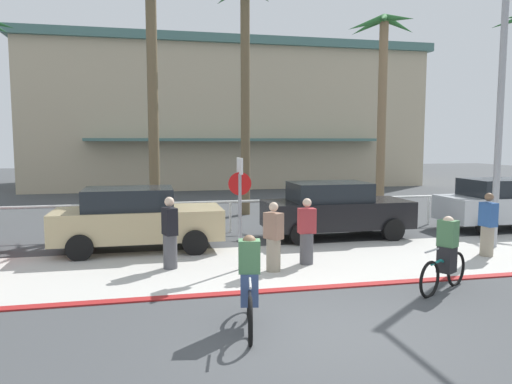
{
  "coord_description": "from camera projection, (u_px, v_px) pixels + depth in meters",
  "views": [
    {
      "loc": [
        -2.54,
        -6.83,
        2.94
      ],
      "look_at": [
        0.29,
        6.0,
        1.56
      ],
      "focal_mm": 34.33,
      "sensor_mm": 36.0,
      "label": 1
    }
  ],
  "objects": [
    {
      "name": "stop_sign_bike_lane",
      "position": [
        240.0,
        197.0,
        10.97
      ],
      "size": [
        0.52,
        0.56,
        2.56
      ],
      "color": "gray",
      "rests_on": "ground"
    },
    {
      "name": "palm_tree_3",
      "position": [
        150.0,
        46.0,
        16.34
      ],
      "size": [
        2.81,
        3.3,
        8.56
      ],
      "color": "brown",
      "rests_on": "ground"
    },
    {
      "name": "car_tan_1",
      "position": [
        137.0,
        218.0,
        13.06
      ],
      "size": [
        4.4,
        2.02,
        1.69
      ],
      "color": "tan",
      "rests_on": "ground"
    },
    {
      "name": "pedestrian_2",
      "position": [
        307.0,
        234.0,
        11.57
      ],
      "size": [
        0.41,
        0.33,
        1.59
      ],
      "color": "#4C4C51",
      "rests_on": "ground"
    },
    {
      "name": "car_silver_3",
      "position": [
        505.0,
        203.0,
        16.2
      ],
      "size": [
        4.4,
        2.02,
        1.69
      ],
      "color": "#B2B7BC",
      "rests_on": "ground"
    },
    {
      "name": "building_backdrop",
      "position": [
        224.0,
        117.0,
        33.86
      ],
      "size": [
        25.27,
        11.55,
        9.1
      ],
      "color": "#BCAD8E",
      "rests_on": "ground"
    },
    {
      "name": "curb_paint",
      "position": [
        283.0,
        290.0,
        9.62
      ],
      "size": [
        44.0,
        0.24,
        0.03
      ],
      "primitive_type": "cube",
      "color": "maroon",
      "rests_on": "ground"
    },
    {
      "name": "pedestrian_1",
      "position": [
        170.0,
        236.0,
        11.16
      ],
      "size": [
        0.4,
        0.46,
        1.67
      ],
      "color": "#4C4C51",
      "rests_on": "ground"
    },
    {
      "name": "car_black_2",
      "position": [
        335.0,
        209.0,
        14.84
      ],
      "size": [
        4.4,
        2.02,
        1.69
      ],
      "color": "black",
      "rests_on": "ground"
    },
    {
      "name": "pedestrian_3",
      "position": [
        488.0,
        228.0,
        12.37
      ],
      "size": [
        0.36,
        0.43,
        1.63
      ],
      "color": "gray",
      "rests_on": "ground"
    },
    {
      "name": "pedestrian_0",
      "position": [
        273.0,
        240.0,
        10.93
      ],
      "size": [
        0.44,
        0.48,
        1.58
      ],
      "color": "gray",
      "rests_on": "ground"
    },
    {
      "name": "cyclist_black_0",
      "position": [
        249.0,
        284.0,
        7.68
      ],
      "size": [
        0.41,
        1.8,
        1.5
      ],
      "color": "black",
      "rests_on": "ground"
    },
    {
      "name": "streetlight_curb",
      "position": [
        507.0,
        90.0,
        12.88
      ],
      "size": [
        0.24,
        2.54,
        7.5
      ],
      "color": "#9EA0A5",
      "rests_on": "ground"
    },
    {
      "name": "cyclist_teal_1",
      "position": [
        446.0,
        255.0,
        9.6
      ],
      "size": [
        1.6,
        0.97,
        1.5
      ],
      "color": "black",
      "rests_on": "ground"
    },
    {
      "name": "palm_tree_4",
      "position": [
        245.0,
        40.0,
        18.92
      ],
      "size": [
        2.71,
        3.4,
        9.07
      ],
      "color": "brown",
      "rests_on": "ground"
    },
    {
      "name": "ground_plane",
      "position": [
        223.0,
        225.0,
        17.19
      ],
      "size": [
        80.0,
        80.0,
        0.0
      ],
      "primitive_type": "plane",
      "color": "#424447"
    },
    {
      "name": "sidewalk_strip",
      "position": [
        260.0,
        265.0,
        11.56
      ],
      "size": [
        44.0,
        4.0,
        0.02
      ],
      "primitive_type": "cube",
      "color": "beige",
      "rests_on": "ground"
    },
    {
      "name": "palm_tree_5",
      "position": [
        382.0,
        73.0,
        19.91
      ],
      "size": [
        2.95,
        2.81,
        8.02
      ],
      "color": "#846B4C",
      "rests_on": "ground"
    },
    {
      "name": "rail_fence",
      "position": [
        230.0,
        207.0,
        15.65
      ],
      "size": [
        18.92,
        0.08,
        1.04
      ],
      "color": "white",
      "rests_on": "ground"
    }
  ]
}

